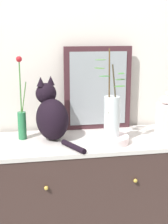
{
  "coord_description": "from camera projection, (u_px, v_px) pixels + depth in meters",
  "views": [
    {
      "loc": [
        -0.34,
        -1.93,
        1.5
      ],
      "look_at": [
        0.0,
        0.0,
        1.01
      ],
      "focal_mm": 52.26,
      "sensor_mm": 36.0,
      "label": 1
    }
  ],
  "objects": [
    {
      "name": "jar_lidded_porcelain",
      "position": [
        166.0,
        120.0,
        1.97
      ],
      "size": [
        0.09,
        0.09,
        0.32
      ],
      "color": "silver",
      "rests_on": "sideboard"
    },
    {
      "name": "mirror_leaning",
      "position": [
        98.0,
        88.0,
        2.23
      ],
      "size": [
        0.47,
        0.03,
        0.57
      ],
      "color": "#3F2026",
      "rests_on": "sideboard"
    },
    {
      "name": "vase_glass_clear",
      "position": [
        112.0,
        114.0,
        1.95
      ],
      "size": [
        0.19,
        0.13,
        0.52
      ],
      "color": "silver",
      "rests_on": "bowl_porcelain"
    },
    {
      "name": "bowl_porcelain",
      "position": [
        111.0,
        139.0,
        1.99
      ],
      "size": [
        0.21,
        0.21,
        0.05
      ],
      "primitive_type": "cylinder",
      "color": "silver",
      "rests_on": "sideboard"
    },
    {
      "name": "cat_sitting",
      "position": [
        51.0,
        115.0,
        2.03
      ],
      "size": [
        0.31,
        0.45,
        0.4
      ],
      "color": "black",
      "rests_on": "sideboard"
    },
    {
      "name": "wall_back",
      "position": [
        76.0,
        61.0,
        2.26
      ],
      "size": [
        4.4,
        0.08,
        2.6
      ],
      "primitive_type": "cube",
      "color": "silver",
      "rests_on": "ground_plane"
    },
    {
      "name": "sideboard",
      "position": [
        84.0,
        199.0,
        2.16
      ],
      "size": [
        1.18,
        0.52,
        0.83
      ],
      "color": "#382623",
      "rests_on": "ground_plane"
    },
    {
      "name": "vase_slim_green",
      "position": [
        22.0,
        119.0,
        2.04
      ],
      "size": [
        0.06,
        0.05,
        0.52
      ],
      "color": "#266E42",
      "rests_on": "sideboard"
    }
  ]
}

